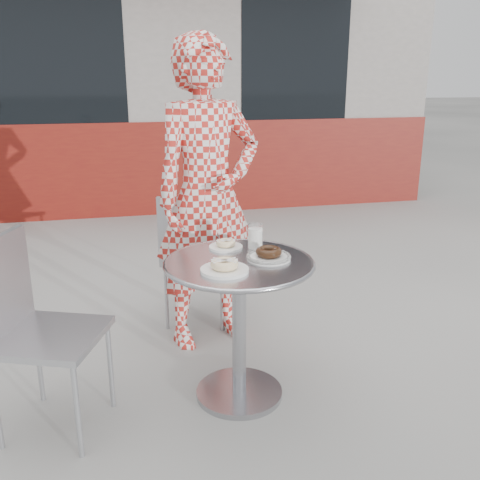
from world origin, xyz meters
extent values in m
plane|color=#A4A29C|center=(0.00, 0.00, 0.00)|extent=(60.00, 60.00, 0.00)
cube|color=gray|center=(0.00, 5.60, 1.50)|extent=(6.00, 4.00, 3.00)
cube|color=maroon|center=(0.00, 3.68, 0.50)|extent=(6.02, 0.20, 1.00)
cube|color=black|center=(-1.20, 3.61, 1.70)|extent=(1.60, 0.04, 1.40)
cube|color=black|center=(1.40, 3.61, 1.70)|extent=(1.20, 0.04, 1.40)
cylinder|color=#B4B4B9|center=(-0.03, 0.01, 0.01)|extent=(0.41, 0.41, 0.03)
cylinder|color=#B4B4B9|center=(-0.03, 0.01, 0.34)|extent=(0.07, 0.07, 0.66)
cylinder|color=#B4B4B9|center=(-0.03, 0.01, 0.68)|extent=(0.66, 0.66, 0.02)
torus|color=#B4B4B9|center=(-0.03, 0.01, 0.68)|extent=(0.68, 0.68, 0.02)
cube|color=#AFB1B7|center=(-0.09, 0.91, 0.42)|extent=(0.49, 0.49, 0.03)
cube|color=#AFB1B7|center=(-0.15, 0.73, 0.63)|extent=(0.38, 0.14, 0.39)
cube|color=#AFB1B7|center=(-0.85, -0.05, 0.44)|extent=(0.53, 0.53, 0.03)
cube|color=#AFB1B7|center=(-1.03, 0.02, 0.65)|extent=(0.17, 0.39, 0.41)
imported|color=#B2221B|center=(-0.07, 0.64, 0.85)|extent=(0.71, 0.56, 1.69)
cylinder|color=white|center=(-0.05, 0.21, 0.69)|extent=(0.16, 0.16, 0.01)
torus|color=tan|center=(-0.05, 0.21, 0.71)|extent=(0.09, 0.09, 0.03)
cylinder|color=white|center=(-0.12, -0.10, 0.69)|extent=(0.21, 0.21, 0.01)
torus|color=tan|center=(-0.12, -0.10, 0.72)|extent=(0.12, 0.12, 0.04)
cylinder|color=white|center=(0.10, 0.01, 0.69)|extent=(0.20, 0.20, 0.01)
torus|color=black|center=(0.10, 0.01, 0.72)|extent=(0.12, 0.12, 0.04)
torus|color=black|center=(0.10, 0.01, 0.70)|extent=(0.20, 0.20, 0.02)
cylinder|color=white|center=(0.08, 0.18, 0.73)|extent=(0.07, 0.07, 0.10)
cylinder|color=white|center=(0.08, 0.18, 0.74)|extent=(0.07, 0.07, 0.12)
camera|label=1|loc=(-0.53, -2.18, 1.48)|focal=40.00mm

